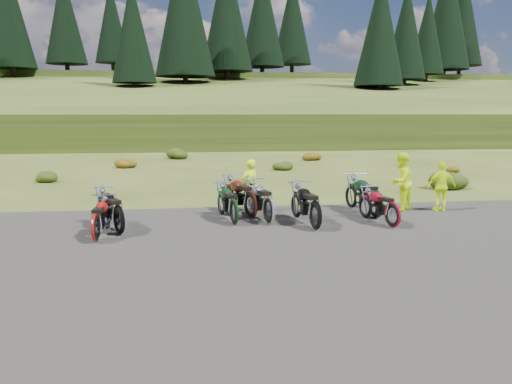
{
  "coord_description": "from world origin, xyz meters",
  "views": [
    {
      "loc": [
        -2.43,
        -12.38,
        3.18
      ],
      "look_at": [
        -0.64,
        1.4,
        0.94
      ],
      "focal_mm": 35.0,
      "sensor_mm": 36.0,
      "label": 1
    }
  ],
  "objects": [
    {
      "name": "shrub_3",
      "position": [
        -3.3,
        21.9,
        0.46
      ],
      "size": [
        1.56,
        1.56,
        0.92
      ],
      "primitive_type": "ellipsoid",
      "color": "#1A330C",
      "rests_on": "ground"
    },
    {
      "name": "conifer_21",
      "position": [
        -9.0,
        50.0,
        12.56
      ],
      "size": [
        5.28,
        5.28,
        14.0
      ],
      "color": "black",
      "rests_on": "ground"
    },
    {
      "name": "motorcycle_4",
      "position": [
        -0.7,
        2.16,
        0.0
      ],
      "size": [
        1.56,
        2.46,
        1.22
      ],
      "primitive_type": null,
      "rotation": [
        0.0,
        0.0,
        1.93
      ],
      "color": "#47160B",
      "rests_on": "ground"
    },
    {
      "name": "hill_plateau",
      "position": [
        0.0,
        110.0,
        0.0
      ],
      "size": [
        300.0,
        90.0,
        9.17
      ],
      "primitive_type": "cube",
      "color": "#2E4216",
      "rests_on": "ground"
    },
    {
      "name": "shrub_6",
      "position": [
        5.4,
        19.8,
        0.38
      ],
      "size": [
        1.3,
        1.3,
        0.77
      ],
      "primitive_type": "ellipsoid",
      "color": "brown",
      "rests_on": "ground"
    },
    {
      "name": "person_right_a",
      "position": [
        4.21,
        2.72,
        0.93
      ],
      "size": [
        1.15,
        1.11,
        1.87
      ],
      "primitive_type": "imported",
      "rotation": [
        0.0,
        0.0,
        3.79
      ],
      "color": "#BEE10B",
      "rests_on": "ground"
    },
    {
      "name": "motorcycle_6",
      "position": [
        3.03,
        0.45,
        0.0
      ],
      "size": [
        1.12,
        2.08,
        1.04
      ],
      "primitive_type": null,
      "rotation": [
        0.0,
        0.0,
        1.81
      ],
      "color": "maroon",
      "rests_on": "ground"
    },
    {
      "name": "motorcycle_0",
      "position": [
        -4.33,
        0.61,
        0.0
      ],
      "size": [
        1.63,
        2.29,
        1.15
      ],
      "primitive_type": null,
      "rotation": [
        0.0,
        0.0,
        2.03
      ],
      "color": "black",
      "rests_on": "ground"
    },
    {
      "name": "shrub_4",
      "position": [
        -0.4,
        9.2,
        0.23
      ],
      "size": [
        0.77,
        0.77,
        0.45
      ],
      "primitive_type": "ellipsoid",
      "color": "brown",
      "rests_on": "ground"
    },
    {
      "name": "shrub_1",
      "position": [
        -9.1,
        11.3,
        0.31
      ],
      "size": [
        1.03,
        1.03,
        0.61
      ],
      "primitive_type": "ellipsoid",
      "color": "#1A330C",
      "rests_on": "ground"
    },
    {
      "name": "conifer_27",
      "position": [
        27.0,
        55.0,
        14.06
      ],
      "size": [
        5.72,
        5.72,
        15.0
      ],
      "color": "black",
      "rests_on": "ground"
    },
    {
      "name": "conifer_26",
      "position": [
        21.0,
        49.0,
        13.37
      ],
      "size": [
        6.16,
        6.16,
        16.0
      ],
      "color": "black",
      "rests_on": "ground"
    },
    {
      "name": "conifer_23",
      "position": [
        3.0,
        62.0,
        17.47
      ],
      "size": [
        7.48,
        7.48,
        19.0
      ],
      "color": "black",
      "rests_on": "ground"
    },
    {
      "name": "motorcycle_5",
      "position": [
        0.85,
        0.46,
        0.0
      ],
      "size": [
        1.06,
        2.35,
        1.19
      ],
      "primitive_type": null,
      "rotation": [
        0.0,
        0.0,
        1.71
      ],
      "color": "black",
      "rests_on": "ground"
    },
    {
      "name": "shrub_7",
      "position": [
        8.3,
        7.1,
        0.46
      ],
      "size": [
        1.56,
        1.56,
        0.92
      ],
      "primitive_type": "ellipsoid",
      "color": "#1A330C",
      "rests_on": "ground"
    },
    {
      "name": "motorcycle_3",
      "position": [
        -0.29,
        1.28,
        0.0
      ],
      "size": [
        1.25,
        2.39,
        1.19
      ],
      "primitive_type": null,
      "rotation": [
        0.0,
        0.0,
        1.8
      ],
      "color": "silver",
      "rests_on": "ground"
    },
    {
      "name": "motorcycle_7",
      "position": [
        3.01,
        1.69,
        0.0
      ],
      "size": [
        1.14,
        2.44,
        1.23
      ],
      "primitive_type": null,
      "rotation": [
        0.0,
        0.0,
        1.73
      ],
      "color": "black",
      "rests_on": "ground"
    },
    {
      "name": "shrub_2",
      "position": [
        -6.2,
        16.6,
        0.38
      ],
      "size": [
        1.3,
        1.3,
        0.77
      ],
      "primitive_type": "ellipsoid",
      "color": "brown",
      "rests_on": "ground"
    },
    {
      "name": "conifer_28",
      "position": [
        33.0,
        61.0,
        14.76
      ],
      "size": [
        5.28,
        5.28,
        14.0
      ],
      "color": "black",
      "rests_on": "ground"
    },
    {
      "name": "conifer_29",
      "position": [
        39.0,
        67.0,
        18.97
      ],
      "size": [
        7.92,
        7.92,
        20.0
      ],
      "color": "black",
      "rests_on": "ground"
    },
    {
      "name": "motorcycle_2",
      "position": [
        -1.27,
        1.34,
        0.0
      ],
      "size": [
        1.1,
        2.19,
        1.1
      ],
      "primitive_type": null,
      "rotation": [
        0.0,
        0.0,
        1.77
      ],
      "color": "black",
      "rests_on": "ground"
    },
    {
      "name": "conifer_25",
      "position": [
        15.0,
        74.0,
        18.66
      ],
      "size": [
        6.6,
        6.6,
        17.0
      ],
      "color": "black",
      "rests_on": "ground"
    },
    {
      "name": "gravel_pad",
      "position": [
        0.0,
        -2.0,
        0.0
      ],
      "size": [
        20.0,
        12.0,
        0.04
      ],
      "primitive_type": "cube",
      "color": "black",
      "rests_on": "ground"
    },
    {
      "name": "person_right_b",
      "position": [
        5.49,
        2.48,
        0.8
      ],
      "size": [
        0.94,
        0.39,
        1.6
      ],
      "primitive_type": "imported",
      "rotation": [
        0.0,
        0.0,
        3.14
      ],
      "color": "#BEE10B",
      "rests_on": "ground"
    },
    {
      "name": "conifer_24",
      "position": [
        9.0,
        68.0,
        18.16
      ],
      "size": [
        7.04,
        7.04,
        18.0
      ],
      "color": "black",
      "rests_on": "ground"
    },
    {
      "name": "conifer_22",
      "position": [
        -3.0,
        56.0,
        16.77
      ],
      "size": [
        7.92,
        7.92,
        20.0
      ],
      "color": "black",
      "rests_on": "ground"
    },
    {
      "name": "motorcycle_1",
      "position": [
        -4.79,
        -0.07,
        0.0
      ],
      "size": [
        0.74,
        1.97,
        1.02
      ],
      "primitive_type": null,
      "rotation": [
        0.0,
        0.0,
        1.53
      ],
      "color": "#970F0B",
      "rests_on": "ground"
    },
    {
      "name": "person_middle",
      "position": [
        -0.61,
        3.11,
        0.84
      ],
      "size": [
        0.73,
        0.65,
        1.67
      ],
      "primitive_type": "imported",
      "rotation": [
        0.0,
        0.0,
        3.67
      ],
      "color": "#BEE10B",
      "rests_on": "ground"
    },
    {
      "name": "conifer_20",
      "position": [
        -15.0,
        75.0,
        17.65
      ],
      "size": [
        5.72,
        5.72,
        15.0
      ],
      "color": "black",
      "rests_on": "ground"
    },
    {
      "name": "conifer_30",
      "position": [
        45.0,
        73.0,
        19.66
      ],
      "size": [
        7.48,
        7.48,
        19.0
      ],
      "color": "black",
      "rests_on": "ground"
    },
    {
      "name": "hill_slope",
      "position": [
        0.0,
        50.0,
        0.0
      ],
      "size": [
        300.0,
        45.97,
        9.37
      ],
      "primitive_type": null,
      "rotation": [
        0.14,
        0.0,
        0.0
      ],
      "color": "#2E4216",
      "rests_on": "ground"
    },
    {
      "name": "shrub_5",
      "position": [
        2.5,
        14.5,
        0.31
      ],
      "size": [
        1.03,
        1.03,
        0.61
      ],
      "primitive_type": "ellipsoid",
      "color": "#1A330C",
      "rests_on": "ground"
    },
    {
      "name": "ground",
      "position": [
        0.0,
        0.0,
        0.0
      ],
      "size": [
        300.0,
        300.0,
        0.0
      ],
      "primitive_type": "plane",
      "color": "#384416",
      "rests_on": "ground"
    },
    {
      "name": "shrub_8",
      "position": [
        11.2,
        12.4,
        0.23
      ],
      "size": [
        0.77,
        0.77,
        0.45
      ],
      "primitive_type": "ellipsoid",
      "color": "brown",
      "rests_on": "ground"
    },
    {
      "name": "conifer_18",
      "position": [
        -27.0,
        63.0,
        16.66
      ],
      "size": [
        6.6,
        6.6,
        17.0
      ],
      "color": "black",
      "rests_on": "ground"
    },
    {
      "name": "conifer_19",
      "position": [
        -21.0,
        69.0,
        17.36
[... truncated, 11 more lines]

